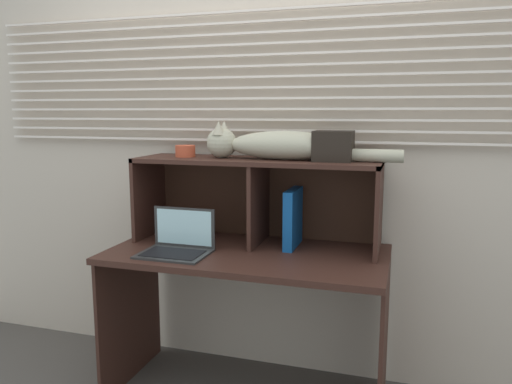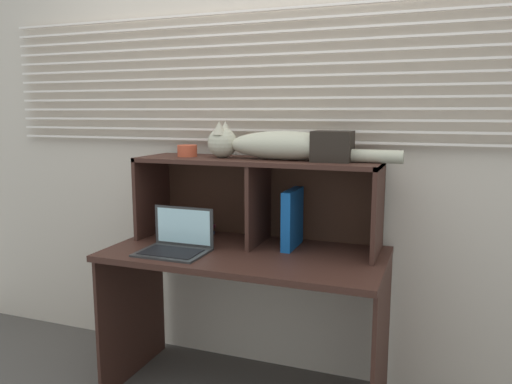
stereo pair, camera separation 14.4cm
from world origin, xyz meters
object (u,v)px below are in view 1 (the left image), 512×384
object	(u,v)px
book_stack	(188,233)
storage_box	(333,146)
cat	(276,145)
laptop	(177,244)
binder_upright	(293,218)
small_basket	(185,151)

from	to	relation	value
book_stack	storage_box	size ratio (longest dim) A/B	1.19
cat	book_stack	bearing A→B (deg)	179.82
laptop	binder_upright	distance (m)	0.58
cat	book_stack	world-z (taller)	cat
laptop	storage_box	xyz separation A→B (m)	(0.69, 0.27, 0.47)
small_basket	storage_box	world-z (taller)	storage_box
book_stack	small_basket	distance (m)	0.44
cat	storage_box	size ratio (longest dim) A/B	5.28
cat	small_basket	world-z (taller)	cat
binder_upright	book_stack	world-z (taller)	binder_upright
book_stack	storage_box	xyz separation A→B (m)	(0.77, -0.00, 0.48)
storage_box	cat	bearing A→B (deg)	180.00
binder_upright	storage_box	xyz separation A→B (m)	(0.19, 0.00, 0.36)
binder_upright	cat	bearing A→B (deg)	180.00
laptop	binder_upright	world-z (taller)	binder_upright
binder_upright	storage_box	distance (m)	0.41
book_stack	small_basket	xyz separation A→B (m)	(-0.00, -0.00, 0.44)
binder_upright	small_basket	world-z (taller)	small_basket
cat	book_stack	xyz separation A→B (m)	(-0.48, 0.00, -0.48)
cat	laptop	size ratio (longest dim) A/B	3.01
laptop	book_stack	bearing A→B (deg)	104.68
storage_box	binder_upright	bearing A→B (deg)	180.00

